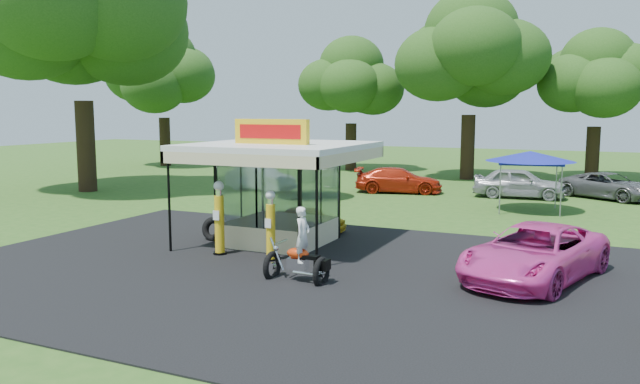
# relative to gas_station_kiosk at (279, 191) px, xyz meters

# --- Properties ---
(ground) EXTENTS (120.00, 120.00, 0.00)m
(ground) POSITION_rel_gas_station_kiosk_xyz_m (2.00, -4.99, -1.78)
(ground) COLOR #2C571B
(ground) RESTS_ON ground
(asphalt_apron) EXTENTS (20.00, 14.00, 0.04)m
(asphalt_apron) POSITION_rel_gas_station_kiosk_xyz_m (2.00, -2.99, -1.76)
(asphalt_apron) COLOR black
(asphalt_apron) RESTS_ON ground
(gas_station_kiosk) EXTENTS (5.40, 5.40, 4.18)m
(gas_station_kiosk) POSITION_rel_gas_station_kiosk_xyz_m (0.00, 0.00, 0.00)
(gas_station_kiosk) COLOR white
(gas_station_kiosk) RESTS_ON ground
(gas_pump_left) EXTENTS (0.43, 0.43, 2.32)m
(gas_pump_left) POSITION_rel_gas_station_kiosk_xyz_m (-0.89, -2.24, -0.67)
(gas_pump_left) COLOR black
(gas_pump_left) RESTS_ON ground
(gas_pump_right) EXTENTS (0.40, 0.40, 2.13)m
(gas_pump_right) POSITION_rel_gas_station_kiosk_xyz_m (0.92, -2.27, -0.76)
(gas_pump_right) COLOR black
(gas_pump_right) RESTS_ON ground
(motorcycle) EXTENTS (1.75, 0.86, 2.08)m
(motorcycle) POSITION_rel_gas_station_kiosk_xyz_m (2.72, -3.92, -0.98)
(motorcycle) COLOR black
(motorcycle) RESTS_ON ground
(spare_tires) EXTENTS (0.97, 0.58, 0.84)m
(spare_tires) POSITION_rel_gas_station_kiosk_xyz_m (-2.32, -0.54, -1.38)
(spare_tires) COLOR black
(spare_tires) RESTS_ON ground
(kiosk_car) EXTENTS (2.82, 1.13, 0.96)m
(kiosk_car) POSITION_rel_gas_station_kiosk_xyz_m (-0.00, 2.21, -1.30)
(kiosk_car) COLOR gold
(kiosk_car) RESTS_ON ground
(pink_sedan) EXTENTS (3.88, 5.75, 1.46)m
(pink_sedan) POSITION_rel_gas_station_kiosk_xyz_m (8.25, -1.17, -1.05)
(pink_sedan) COLOR #EA3FA8
(pink_sedan) RESTS_ON ground
(bg_car_a) EXTENTS (4.45, 2.38, 1.39)m
(bg_car_a) POSITION_rel_gas_station_kiosk_xyz_m (-7.56, 11.77, -1.09)
(bg_car_a) COLOR silver
(bg_car_a) RESTS_ON ground
(bg_car_b) EXTENTS (4.97, 2.91, 1.35)m
(bg_car_b) POSITION_rel_gas_station_kiosk_xyz_m (-0.30, 14.12, -1.11)
(bg_car_b) COLOR red
(bg_car_b) RESTS_ON ground
(bg_car_c) EXTENTS (4.65, 2.15, 1.54)m
(bg_car_c) POSITION_rel_gas_station_kiosk_xyz_m (5.90, 14.76, -1.01)
(bg_car_c) COLOR #9F9FA3
(bg_car_c) RESTS_ON ground
(bg_car_d) EXTENTS (5.19, 4.33, 1.32)m
(bg_car_d) POSITION_rel_gas_station_kiosk_xyz_m (10.06, 16.28, -1.12)
(bg_car_d) COLOR #57585A
(bg_car_d) RESTS_ON ground
(tent_west) EXTENTS (4.05, 4.05, 2.83)m
(tent_west) POSITION_rel_gas_station_kiosk_xyz_m (-4.26, 10.09, 0.78)
(tent_west) COLOR gray
(tent_west) RESTS_ON ground
(tent_east) EXTENTS (3.82, 3.82, 2.67)m
(tent_east) POSITION_rel_gas_station_kiosk_xyz_m (6.81, 10.54, 0.63)
(tent_east) COLOR gray
(tent_east) RESTS_ON ground
(oak_far_a) EXTENTS (9.05, 9.05, 10.72)m
(oak_far_a) POSITION_rel_gas_station_kiosk_xyz_m (-22.34, 22.16, 5.04)
(oak_far_a) COLOR black
(oak_far_a) RESTS_ON ground
(oak_far_b) EXTENTS (8.02, 8.02, 9.57)m
(oak_far_b) POSITION_rel_gas_station_kiosk_xyz_m (-7.39, 24.86, 4.32)
(oak_far_b) COLOR black
(oak_far_b) RESTS_ON ground
(oak_far_c) EXTENTS (9.94, 9.94, 11.72)m
(oak_far_c) POSITION_rel_gas_station_kiosk_xyz_m (1.72, 22.32, 5.65)
(oak_far_c) COLOR black
(oak_far_c) RESTS_ON ground
(oak_far_d) EXTENTS (7.89, 7.89, 9.40)m
(oak_far_d) POSITION_rel_gas_station_kiosk_xyz_m (9.05, 25.85, 4.21)
(oak_far_d) COLOR black
(oak_far_d) RESTS_ON ground
(oak_near) EXTENTS (12.71, 12.71, 14.64)m
(oak_near) POSITION_rel_gas_station_kiosk_xyz_m (-16.12, 7.60, 7.39)
(oak_near) COLOR black
(oak_near) RESTS_ON ground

